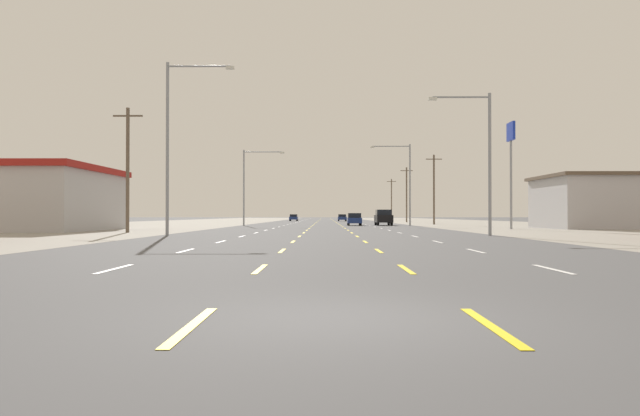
% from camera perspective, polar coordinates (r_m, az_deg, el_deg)
% --- Properties ---
extents(ground_plane, '(572.00, 572.00, 0.00)m').
position_cam_1_polar(ground_plane, '(73.69, 0.64, -1.67)').
color(ground_plane, '#4C4C4F').
extents(lot_apron_left, '(28.00, 440.00, 0.01)m').
position_cam_1_polar(lot_apron_left, '(77.68, -17.95, -1.59)').
color(lot_apron_left, gray).
rests_on(lot_apron_left, ground).
extents(lot_apron_right, '(28.00, 440.00, 0.01)m').
position_cam_1_polar(lot_apron_right, '(77.79, 19.20, -1.58)').
color(lot_apron_right, gray).
rests_on(lot_apron_right, ground).
extents(lane_markings, '(10.64, 227.60, 0.01)m').
position_cam_1_polar(lane_markings, '(112.19, 0.59, -1.32)').
color(lane_markings, white).
rests_on(lane_markings, ground).
extents(signal_span_wire, '(25.01, 0.52, 9.37)m').
position_cam_1_polar(signal_span_wire, '(14.60, 2.85, 16.17)').
color(signal_span_wire, brown).
rests_on(signal_span_wire, ground).
extents(hatchback_inner_right_nearest, '(1.72, 3.90, 1.54)m').
position_cam_1_polar(hatchback_inner_right_nearest, '(76.10, 3.21, -1.05)').
color(hatchback_inner_right_nearest, navy).
rests_on(hatchback_inner_right_nearest, ground).
extents(suv_far_right_near, '(1.98, 4.90, 1.98)m').
position_cam_1_polar(suv_far_right_near, '(77.53, 5.92, -0.86)').
color(suv_far_right_near, black).
rests_on(suv_far_right_near, ground).
extents(sedan_inner_right_mid, '(1.80, 4.50, 1.46)m').
position_cam_1_polar(sedan_inner_right_mid, '(130.25, 2.07, -0.90)').
color(sedan_inner_right_mid, navy).
rests_on(sedan_inner_right_mid, ground).
extents(sedan_far_left_midfar, '(1.80, 4.50, 1.46)m').
position_cam_1_polar(sedan_far_left_midfar, '(135.68, -2.46, -0.89)').
color(sedan_far_left_midfar, navy).
rests_on(sedan_far_left_midfar, ground).
extents(storefront_left_row_1, '(8.92, 14.93, 5.43)m').
position_cam_1_polar(storefront_left_row_1, '(56.70, -23.71, 0.85)').
color(storefront_left_row_1, '#B2B2B7').
rests_on(storefront_left_row_1, ground).
extents(storefront_right_row_1, '(11.42, 11.22, 5.22)m').
position_cam_1_polar(storefront_right_row_1, '(66.15, 24.69, 0.55)').
color(storefront_right_row_1, '#B2B2B7').
rests_on(storefront_right_row_1, ground).
extents(pole_sign_right_row_1, '(0.24, 1.98, 9.96)m').
position_cam_1_polar(pole_sign_right_row_1, '(60.03, 17.33, 5.26)').
color(pole_sign_right_row_1, gray).
rests_on(pole_sign_right_row_1, ground).
extents(streetlight_left_row_0, '(4.31, 0.26, 10.96)m').
position_cam_1_polar(streetlight_left_row_0, '(39.98, -13.44, 6.53)').
color(streetlight_left_row_0, gray).
rests_on(streetlight_left_row_0, ground).
extents(streetlight_right_row_0, '(3.94, 0.26, 8.97)m').
position_cam_1_polar(streetlight_right_row_0, '(39.95, 14.93, 4.99)').
color(streetlight_right_row_0, gray).
rests_on(streetlight_right_row_0, ground).
extents(streetlight_left_row_1, '(5.06, 0.26, 9.28)m').
position_cam_1_polar(streetlight_left_row_1, '(75.42, -6.65, 2.54)').
color(streetlight_left_row_1, gray).
rests_on(streetlight_left_row_1, ground).
extents(streetlight_right_row_1, '(4.96, 0.26, 9.95)m').
position_cam_1_polar(streetlight_right_row_1, '(75.50, 7.96, 2.80)').
color(streetlight_right_row_1, gray).
rests_on(streetlight_right_row_1, ground).
extents(utility_pole_left_row_0, '(2.20, 0.26, 9.29)m').
position_cam_1_polar(utility_pole_left_row_0, '(47.82, -17.45, 3.61)').
color(utility_pole_left_row_0, brown).
rests_on(utility_pole_left_row_0, ground).
extents(utility_pole_right_row_1, '(2.20, 0.26, 9.63)m').
position_cam_1_polar(utility_pole_right_row_1, '(86.02, 10.55, 1.82)').
color(utility_pole_right_row_1, brown).
rests_on(utility_pole_right_row_1, ground).
extents(utility_pole_right_row_2, '(2.20, 0.26, 9.91)m').
position_cam_1_polar(utility_pole_right_row_2, '(111.44, 8.05, 1.32)').
color(utility_pole_right_row_2, brown).
rests_on(utility_pole_right_row_2, ground).
extents(utility_pole_right_row_3, '(2.20, 0.26, 9.89)m').
position_cam_1_polar(utility_pole_right_row_3, '(146.55, 6.66, 0.84)').
color(utility_pole_right_row_3, brown).
rests_on(utility_pole_right_row_3, ground).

